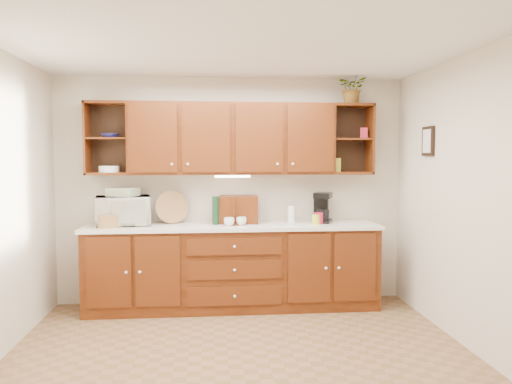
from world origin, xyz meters
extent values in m
plane|color=brown|center=(0.00, 0.00, 0.00)|extent=(4.00, 4.00, 0.00)
plane|color=white|center=(0.00, 0.00, 2.60)|extent=(4.00, 4.00, 0.00)
plane|color=beige|center=(0.00, 1.75, 1.30)|extent=(4.00, 0.00, 4.00)
plane|color=beige|center=(2.00, 0.00, 1.30)|extent=(0.00, 3.50, 3.50)
cube|color=#3A1706|center=(0.00, 1.45, 0.45)|extent=(3.20, 0.60, 0.90)
cube|color=silver|center=(0.00, 1.44, 0.92)|extent=(3.24, 0.64, 0.04)
cube|color=#3A1706|center=(0.00, 1.58, 1.89)|extent=(2.30, 0.33, 0.80)
cube|color=black|center=(-1.38, 1.74, 1.89)|extent=(0.45, 0.02, 0.80)
cube|color=black|center=(1.38, 1.74, 1.89)|extent=(0.45, 0.02, 0.80)
cube|color=#3A1706|center=(-1.38, 1.58, 1.89)|extent=(0.43, 0.30, 0.02)
cube|color=#3A1706|center=(1.38, 1.58, 1.89)|extent=(0.43, 0.30, 0.02)
cube|color=#3A1706|center=(1.38, 1.58, 2.27)|extent=(0.45, 0.33, 0.03)
cube|color=white|center=(0.00, 1.53, 1.47)|extent=(0.40, 0.05, 0.02)
cube|color=black|center=(1.98, 0.90, 1.85)|extent=(0.03, 0.24, 0.30)
cylinder|color=#A67245|center=(-1.33, 1.34, 1.01)|extent=(0.28, 0.28, 0.14)
imported|color=white|center=(-1.20, 1.51, 1.10)|extent=(0.64, 0.48, 0.32)
cube|color=#E8D26D|center=(-1.20, 1.51, 1.30)|extent=(0.37, 0.33, 0.09)
cylinder|color=black|center=(-0.19, 1.46, 1.10)|extent=(0.08, 0.08, 0.32)
cylinder|color=#A67245|center=(-0.68, 1.61, 0.95)|extent=(0.38, 0.21, 0.37)
cube|color=#3A1706|center=(0.07, 1.58, 1.09)|extent=(0.46, 0.31, 0.31)
cylinder|color=#3A1706|center=(0.01, 1.40, 1.09)|extent=(0.02, 0.02, 0.31)
cylinder|color=#3A1706|center=(0.01, 1.40, 0.95)|extent=(0.12, 0.12, 0.02)
imported|color=white|center=(0.09, 1.38, 0.98)|extent=(0.14, 0.14, 0.09)
imported|color=white|center=(-0.02, 1.48, 0.98)|extent=(0.14, 0.14, 0.09)
imported|color=white|center=(-0.05, 1.34, 0.98)|extent=(0.14, 0.14, 0.09)
cylinder|color=#B0192C|center=(0.96, 1.42, 1.00)|extent=(0.14, 0.14, 0.13)
cylinder|color=white|center=(0.67, 1.53, 1.04)|extent=(0.10, 0.10, 0.20)
cylinder|color=gold|center=(0.92, 1.38, 0.99)|extent=(0.11, 0.11, 0.11)
cube|color=black|center=(1.03, 1.52, 0.96)|extent=(0.26, 0.29, 0.04)
cube|color=black|center=(1.03, 1.61, 1.11)|extent=(0.17, 0.12, 0.29)
cube|color=black|center=(1.03, 1.52, 1.25)|extent=(0.26, 0.29, 0.06)
cylinder|color=black|center=(1.03, 1.50, 1.03)|extent=(0.18, 0.18, 0.13)
imported|color=navy|center=(-1.34, 1.58, 1.92)|extent=(0.24, 0.24, 0.04)
cylinder|color=white|center=(-1.36, 1.55, 1.56)|extent=(0.27, 0.27, 0.07)
cube|color=gold|center=(1.20, 1.56, 1.60)|extent=(0.10, 0.09, 0.15)
cube|color=#B0192C|center=(1.51, 1.56, 1.96)|extent=(0.10, 0.09, 0.12)
imported|color=#999999|center=(1.37, 1.55, 2.47)|extent=(0.41, 0.38, 0.36)
camera|label=1|loc=(-0.26, -4.05, 1.69)|focal=35.00mm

